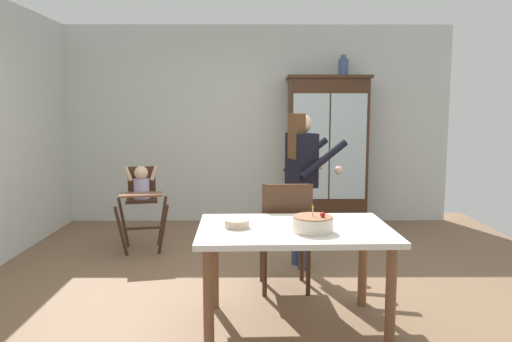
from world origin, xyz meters
name	(u,v)px	position (x,y,z in m)	size (l,w,h in m)	color
ground_plane	(258,286)	(0.00, 0.00, 0.00)	(6.24, 6.24, 0.00)	brown
wall_back	(256,125)	(0.00, 2.63, 1.35)	(5.32, 0.06, 2.70)	silver
china_cabinet	(327,151)	(0.95, 2.37, 1.01)	(1.09, 0.48, 2.00)	#422819
ceramic_vase	(343,67)	(1.15, 2.37, 2.12)	(0.13, 0.13, 0.27)	#3D567F
high_chair_with_toddler	(142,192)	(-1.28, 1.15, 0.65)	(0.67, 0.76, 0.95)	#422819
adult_person	(302,171)	(0.44, 0.56, 0.97)	(0.62, 0.61, 1.53)	#33425B
dining_table	(294,241)	(0.25, -0.81, 0.64)	(1.39, 0.95, 0.74)	silver
birthday_cake	(313,224)	(0.36, -0.94, 0.79)	(0.28, 0.28, 0.19)	beige
serving_bowl	(237,223)	(-0.16, -0.81, 0.77)	(0.18, 0.18, 0.06)	#C6AD93
dining_chair_far_side	(286,229)	(0.23, -0.14, 0.56)	(0.46, 0.46, 0.96)	#422819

